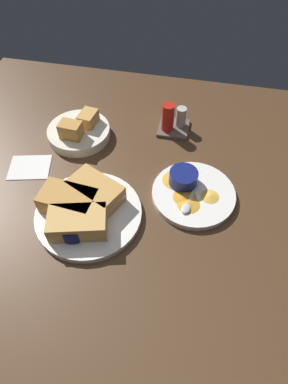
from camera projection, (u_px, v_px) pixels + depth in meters
The scene contains 14 objects.
ground_plane at pixel (98, 191), 85.11cm from camera, with size 110.00×110.00×3.00cm, color #4C331E.
plate_sandwich_main at pixel (89, 214), 77.64cm from camera, with size 25.65×25.65×1.60cm, color white.
sandwich_half_near at pixel (96, 191), 78.01cm from camera, with size 15.00×12.45×4.80cm.
sandwich_half_far at pixel (68, 201), 76.15cm from camera, with size 13.86×8.79×4.80cm.
sandwich_half_extra at pixel (78, 223), 72.27cm from camera, with size 14.60×10.64×4.80cm.
ramekin_dark_sauce at pixel (73, 226), 72.36cm from camera, with size 7.60×7.60×3.53cm.
spoon_by_dark_ramekin at pixel (91, 212), 76.56cm from camera, with size 5.24×9.65×0.80cm.
plate_chips_companion at pixel (193, 194), 81.44cm from camera, with size 21.07×21.07×1.60cm, color white.
ramekin_light_gravy at pixel (183, 177), 81.28cm from camera, with size 7.29×7.29×3.68cm.
spoon_by_gravy_ramekin at pixel (188, 205), 77.92cm from camera, with size 3.63×9.94×0.80cm.
plantain_chip_scatter at pixel (186, 192), 80.47cm from camera, with size 16.13×14.60×0.60cm.
bread_basket_rear at pixel (79, 131), 94.42cm from camera, with size 18.24×18.24×7.53cm.
condiment_caddy at pixel (173, 121), 95.42cm from camera, with size 9.00×9.00×9.50cm.
paper_napkin_folded at pixel (30, 167), 88.12cm from camera, with size 11.00×9.00×0.40cm, color white.
Camera 1 is at (22.78, -49.79, 64.76)cm, focal length 30.09 mm.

